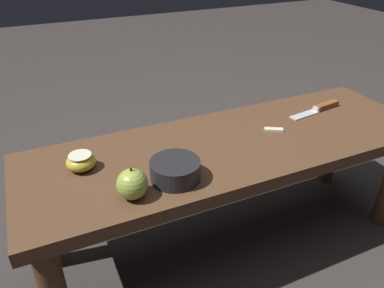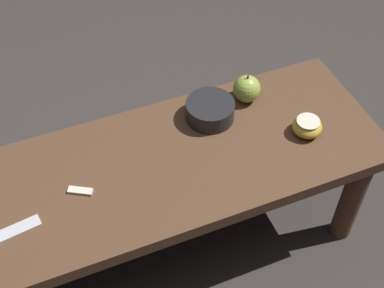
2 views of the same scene
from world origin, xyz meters
name	(u,v)px [view 1 (image 1 of 2)]	position (x,y,z in m)	size (l,w,h in m)	color
ground_plane	(227,240)	(0.00, 0.00, 0.00)	(8.00, 8.00, 0.00)	#383330
wooden_bench	(232,160)	(0.00, 0.00, 0.35)	(1.31, 0.43, 0.42)	brown
knife	(321,108)	(-0.41, -0.07, 0.43)	(0.23, 0.06, 0.02)	silver
apple_whole	(132,184)	(0.37, 0.13, 0.46)	(0.08, 0.08, 0.09)	#9EB747
apple_cut	(81,162)	(0.46, -0.05, 0.44)	(0.08, 0.08, 0.05)	gold
apple_slice_near_knife	(274,130)	(-0.16, -0.01, 0.42)	(0.06, 0.05, 0.01)	silver
bowl	(175,170)	(0.24, 0.11, 0.45)	(0.13, 0.13, 0.05)	#232326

